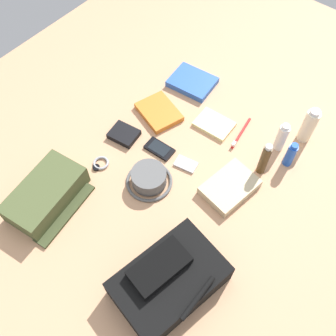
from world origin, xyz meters
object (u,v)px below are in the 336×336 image
Objects in this scene: backpack at (169,280)px; notepad at (213,124)px; cell_phone at (159,149)px; toothbrush at (240,134)px; bucket_hat at (149,178)px; paperback_novel at (192,82)px; folded_towel at (230,187)px; lotion_bottle at (309,126)px; travel_guidebook at (159,112)px; toothpaste_tube at (282,137)px; deodorant_spray at (290,155)px; cologne_bottle at (264,159)px; toiletry_pouch at (47,195)px; media_player at (186,164)px; wallet at (124,134)px; wristwatch at (100,164)px.

notepad is at bearing -156.55° from backpack.
backpack is at bearing 43.06° from cell_phone.
backpack is 0.67m from toothbrush.
paperback_novel is (-0.50, -0.18, -0.02)m from bucket_hat.
backpack is 0.42m from folded_towel.
lotion_bottle is 0.26m from toothbrush.
notepad is (-0.10, 0.21, -0.00)m from travel_guidebook.
toothpaste_tube is 0.08m from deodorant_spray.
cologne_bottle reaches higher than notepad.
toiletry_pouch is at bearing -34.67° from lotion_bottle.
toiletry_pouch is 2.61× the size of deodorant_spray.
toiletry_pouch is 2.65× the size of cell_phone.
cologne_bottle is at bearing 115.21° from cell_phone.
toiletry_pouch is at bearing -33.75° from media_player.
folded_towel is (0.23, 0.11, 0.01)m from toothbrush.
bucket_hat is 1.17× the size of notepad.
cell_phone is (0.31, -0.36, -0.06)m from toothpaste_tube.
wallet reaches higher than toothbrush.
bucket_hat is 1.02× the size of toothbrush.
lotion_bottle reaches higher than wristwatch.
lotion_bottle reaches higher than notepad.
notepad is at bearing -172.01° from media_player.
folded_towel is at bearing -8.36° from toothpaste_tube.
toiletry_pouch is 0.57m from travel_guidebook.
cell_phone is (-0.43, 0.17, -0.04)m from toiletry_pouch.
travel_guidebook is at bearing -70.71° from toothpaste_tube.
toothpaste_tube is (-0.73, 0.52, 0.02)m from toiletry_pouch.
toothbrush is 0.12m from notepad.
folded_towel is at bearing -14.12° from lotion_bottle.
wristwatch is (0.50, -0.49, -0.06)m from toothpaste_tube.
media_player is 0.46× the size of folded_towel.
travel_guidebook is at bearing -86.52° from cologne_bottle.
wristwatch is (0.21, -0.26, 0.00)m from media_player.
cell_phone is at bearing -24.35° from notepad.
wristwatch is 0.47× the size of notepad.
toothbrush is at bearing -53.52° from lotion_bottle.
cologne_bottle is 0.56m from wallet.
deodorant_spray is at bearing 130.39° from media_player.
folded_towel reaches higher than notepad.
folded_towel reaches higher than wristwatch.
lotion_bottle reaches higher than toiletry_pouch.
cologne_bottle is at bearing -179.67° from backpack.
backpack is at bearing -3.44° from lotion_bottle.
deodorant_spray is at bearing 3.92° from lotion_bottle.
media_player is 0.19m from folded_towel.
travel_guidebook is (0.03, -0.48, -0.07)m from cologne_bottle.
backpack is 2.33× the size of cologne_bottle.
toothpaste_tube is 0.85× the size of cologne_bottle.
cologne_bottle is 0.76× the size of travel_guidebook.
bucket_hat reaches higher than toothbrush.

